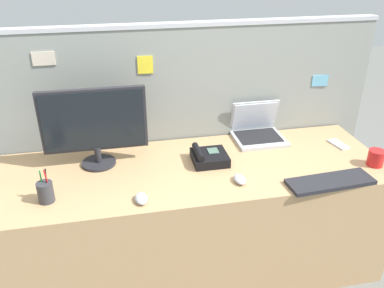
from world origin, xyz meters
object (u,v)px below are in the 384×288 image
at_px(laptop, 257,130).
at_px(computer_mouse_left_hand, 240,179).
at_px(coffee_mug, 376,158).
at_px(desk_phone, 209,157).
at_px(cell_phone_silver_slab, 339,144).
at_px(pen_cup, 46,192).
at_px(keyboard_main, 330,182).
at_px(computer_mouse_right_hand, 141,198).
at_px(desktop_monitor, 94,124).

relative_size(laptop, computer_mouse_left_hand, 3.06).
bearing_deg(computer_mouse_left_hand, coffee_mug, -0.51).
bearing_deg(desk_phone, cell_phone_silver_slab, 3.01).
relative_size(pen_cup, coffee_mug, 1.37).
distance_m(keyboard_main, coffee_mug, 0.36).
bearing_deg(computer_mouse_right_hand, coffee_mug, -1.10).
xyz_separation_m(cell_phone_silver_slab, coffee_mug, (0.07, -0.26, 0.04)).
height_order(desktop_monitor, keyboard_main, desktop_monitor).
relative_size(computer_mouse_left_hand, coffee_mug, 0.79).
bearing_deg(desk_phone, desktop_monitor, 169.99).
height_order(pen_cup, cell_phone_silver_slab, pen_cup).
height_order(laptop, coffee_mug, laptop).
xyz_separation_m(pen_cup, coffee_mug, (1.75, -0.00, -0.01)).
bearing_deg(coffee_mug, computer_mouse_right_hand, -176.12).
xyz_separation_m(desk_phone, coffee_mug, (0.90, -0.22, 0.01)).
bearing_deg(desk_phone, computer_mouse_right_hand, -142.86).
bearing_deg(computer_mouse_right_hand, desktop_monitor, 110.96).
bearing_deg(desktop_monitor, computer_mouse_right_hand, -64.06).
relative_size(computer_mouse_right_hand, cell_phone_silver_slab, 0.72).
bearing_deg(computer_mouse_left_hand, pen_cup, 176.96).
xyz_separation_m(keyboard_main, coffee_mug, (0.34, 0.13, 0.03)).
height_order(computer_mouse_left_hand, coffee_mug, coffee_mug).
relative_size(pen_cup, cell_phone_silver_slab, 1.24).
distance_m(computer_mouse_left_hand, cell_phone_silver_slab, 0.78).
bearing_deg(desktop_monitor, cell_phone_silver_slab, -2.53).
bearing_deg(desktop_monitor, desk_phone, -10.01).
bearing_deg(pen_cup, computer_mouse_right_hand, -11.75).
relative_size(desktop_monitor, keyboard_main, 1.24).
distance_m(desk_phone, keyboard_main, 0.66).
bearing_deg(pen_cup, laptop, 20.70).
bearing_deg(coffee_mug, keyboard_main, -159.70).
xyz_separation_m(keyboard_main, computer_mouse_left_hand, (-0.45, 0.11, 0.01)).
height_order(laptop, pen_cup, laptop).
xyz_separation_m(computer_mouse_right_hand, cell_phone_silver_slab, (1.24, 0.35, -0.01)).
relative_size(keyboard_main, pen_cup, 2.63).
xyz_separation_m(computer_mouse_right_hand, pen_cup, (-0.44, 0.09, 0.04)).
distance_m(desk_phone, computer_mouse_left_hand, 0.26).
bearing_deg(coffee_mug, laptop, 138.53).
distance_m(laptop, cell_phone_silver_slab, 0.50).
distance_m(computer_mouse_right_hand, coffee_mug, 1.31).
bearing_deg(desktop_monitor, coffee_mug, -12.19).
relative_size(desktop_monitor, pen_cup, 3.25).
bearing_deg(keyboard_main, laptop, 104.03).
bearing_deg(pen_cup, cell_phone_silver_slab, 8.75).
bearing_deg(pen_cup, keyboard_main, -5.24).
xyz_separation_m(desktop_monitor, desk_phone, (0.61, -0.11, -0.21)).
bearing_deg(computer_mouse_left_hand, laptop, 59.50).
bearing_deg(cell_phone_silver_slab, desk_phone, 171.37).
xyz_separation_m(laptop, desk_phone, (-0.37, -0.25, -0.02)).
height_order(pen_cup, coffee_mug, pen_cup).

